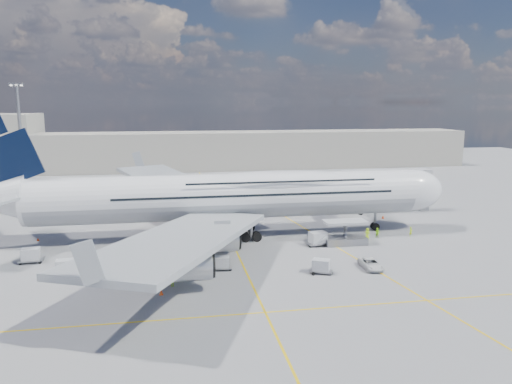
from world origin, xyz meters
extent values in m
plane|color=gray|center=(0.00, 0.00, 0.00)|extent=(300.00, 300.00, 0.00)
cube|color=yellow|center=(0.00, 0.00, 0.01)|extent=(0.25, 220.00, 0.01)
cube|color=yellow|center=(0.00, -20.00, 0.01)|extent=(120.00, 0.25, 0.01)
cube|color=yellow|center=(14.00, 10.00, 0.01)|extent=(14.16, 99.06, 0.01)
cylinder|color=white|center=(0.00, 10.00, 6.80)|extent=(62.00, 7.20, 7.20)
cylinder|color=#9EA0A5|center=(0.00, 10.00, 6.65)|extent=(60.76, 7.13, 7.13)
ellipsoid|color=white|center=(8.00, 10.00, 8.78)|extent=(36.00, 6.84, 3.76)
ellipsoid|color=white|center=(31.00, 10.00, 6.80)|extent=(11.52, 7.20, 7.20)
ellipsoid|color=black|center=(34.24, 10.00, 7.40)|extent=(3.84, 4.16, 1.44)
cube|color=#999EA3|center=(-8.00, 30.00, 5.60)|extent=(25.49, 39.15, 3.35)
cube|color=#999EA3|center=(-8.00, -10.00, 5.60)|extent=(25.49, 39.15, 3.35)
cylinder|color=#B7BABF|center=(-3.00, 22.50, 3.20)|extent=(5.20, 3.50, 3.50)
cylinder|color=#B7BABF|center=(-7.50, 33.00, 3.20)|extent=(5.20, 3.50, 3.50)
cylinder|color=#B7BABF|center=(-3.00, -2.50, 3.20)|extent=(5.20, 3.50, 3.50)
cylinder|color=#B7BABF|center=(-7.50, -13.00, 3.20)|extent=(5.20, 3.50, 3.50)
cylinder|color=gray|center=(25.00, 10.00, 2.20)|extent=(0.44, 0.44, 3.80)
cylinder|color=black|center=(25.00, 10.00, 0.65)|extent=(1.30, 0.90, 1.30)
cylinder|color=gray|center=(0.00, 10.00, 2.20)|extent=(0.56, 0.56, 3.80)
cylinder|color=black|center=(0.00, 13.20, 0.75)|extent=(1.50, 0.90, 1.50)
cube|color=#B7B7BC|center=(25.00, 18.60, 7.10)|extent=(3.00, 10.00, 2.60)
cube|color=#B7B7BC|center=(33.00, 23.60, 7.10)|extent=(18.00, 3.00, 2.60)
cylinder|color=gray|center=(27.00, 21.60, 3.55)|extent=(0.80, 0.80, 7.10)
cylinder|color=black|center=(27.00, 21.60, 0.45)|extent=(0.90, 0.80, 0.90)
cylinder|color=gray|center=(41.00, 23.60, 3.55)|extent=(1.00, 1.00, 7.10)
cube|color=gray|center=(41.00, 23.60, 0.40)|extent=(2.00, 2.00, 0.80)
cylinder|color=#B7B7BC|center=(25.00, 14.80, 7.10)|extent=(3.60, 3.60, 2.80)
cube|color=silver|center=(17.00, 2.90, 3.50)|extent=(6.50, 3.20, 0.35)
cube|color=gray|center=(17.00, 2.90, 0.55)|extent=(6.50, 3.20, 1.10)
cube|color=gray|center=(17.00, 2.90, 2.05)|extent=(0.22, 1.99, 3.00)
cylinder|color=black|center=(14.40, 1.70, 0.35)|extent=(0.70, 0.30, 0.70)
cube|color=silver|center=(12.80, 2.90, 1.00)|extent=(2.16, 2.60, 1.60)
cylinder|color=gray|center=(-40.00, 45.00, 12.50)|extent=(0.70, 0.70, 25.00)
cube|color=gray|center=(-40.00, 45.00, 25.20)|extent=(3.00, 0.40, 0.60)
cube|color=#B2AD9E|center=(0.00, 95.00, 6.00)|extent=(180.00, 16.00, 12.00)
cube|color=#193814|center=(40.00, 140.00, 4.00)|extent=(160.00, 6.00, 8.00)
cube|color=gray|center=(-22.73, -4.09, 0.35)|extent=(3.18, 1.93, 0.18)
cylinder|color=black|center=(-23.94, -4.69, 0.22)|extent=(0.44, 0.18, 0.44)
cylinder|color=black|center=(-21.51, -3.48, 0.22)|extent=(0.44, 0.18, 0.44)
cube|color=silver|center=(-22.73, -4.09, 1.16)|extent=(2.37, 1.74, 1.51)
cube|color=gray|center=(-18.36, -4.00, 0.33)|extent=(2.88, 1.58, 0.17)
cylinder|color=black|center=(-19.50, -4.57, 0.21)|extent=(0.42, 0.17, 0.42)
cylinder|color=black|center=(-17.22, -3.43, 0.21)|extent=(0.42, 0.17, 0.42)
cube|color=silver|center=(-18.36, -4.00, 1.09)|extent=(2.12, 1.47, 1.43)
cube|color=gray|center=(-3.06, -5.86, 0.33)|extent=(3.00, 1.93, 0.17)
cylinder|color=black|center=(-4.17, -6.42, 0.20)|extent=(0.41, 0.17, 0.41)
cylinder|color=black|center=(-1.94, -5.31, 0.20)|extent=(0.41, 0.17, 0.41)
cube|color=silver|center=(-3.06, -5.86, 1.07)|extent=(2.25, 1.72, 1.39)
cube|color=gray|center=(-28.25, 1.61, 0.37)|extent=(3.32, 1.97, 0.19)
cylinder|color=black|center=(-29.53, 0.97, 0.23)|extent=(0.47, 0.19, 0.47)
cylinder|color=black|center=(-26.98, 2.24, 0.23)|extent=(0.47, 0.19, 0.47)
cube|color=silver|center=(-28.25, 1.61, 1.22)|extent=(2.47, 1.79, 1.59)
cube|color=gray|center=(9.32, -9.46, 0.34)|extent=(3.31, 2.73, 0.18)
cylinder|color=black|center=(8.15, -10.05, 0.21)|extent=(0.43, 0.18, 0.43)
cylinder|color=black|center=(10.49, -8.88, 0.21)|extent=(0.43, 0.18, 0.43)
cube|color=silver|center=(9.32, -9.46, 1.12)|extent=(2.58, 2.28, 1.46)
cube|color=gray|center=(12.61, 2.69, 0.39)|extent=(3.71, 2.57, 0.20)
cylinder|color=black|center=(11.26, 2.02, 0.25)|extent=(0.49, 0.20, 0.49)
cylinder|color=black|center=(13.96, 3.37, 0.25)|extent=(0.49, 0.20, 0.49)
cube|color=silver|center=(12.61, 2.69, 1.29)|extent=(2.81, 2.24, 1.69)
cube|color=silver|center=(-11.21, -2.85, 0.62)|extent=(2.72, 1.80, 1.16)
cube|color=black|center=(-11.21, -2.85, 1.34)|extent=(1.15, 1.27, 0.45)
cylinder|color=black|center=(-12.10, -3.34, 0.29)|extent=(0.57, 0.22, 0.57)
cylinder|color=black|center=(-10.32, -2.36, 0.29)|extent=(0.57, 0.22, 0.57)
cube|color=gray|center=(-9.92, 23.99, 0.86)|extent=(5.93, 3.76, 1.71)
cube|color=silver|center=(-10.52, 23.99, 2.48)|extent=(4.58, 3.36, 1.88)
cube|color=silver|center=(-7.78, 23.99, 1.63)|extent=(2.10, 2.36, 1.37)
cube|color=black|center=(-7.18, 23.99, 1.80)|extent=(0.68, 1.66, 0.77)
cylinder|color=black|center=(-8.04, 23.01, 0.47)|extent=(0.94, 0.30, 0.94)
cylinder|color=black|center=(-11.81, 24.98, 0.47)|extent=(0.94, 0.30, 0.94)
cube|color=#F6460C|center=(-10.52, 23.99, 1.88)|extent=(4.64, 3.42, 0.43)
cube|color=gray|center=(-13.20, 39.89, 1.08)|extent=(7.21, 3.17, 2.16)
cube|color=silver|center=(-13.95, 39.89, 3.13)|extent=(5.39, 3.12, 2.38)
cube|color=silver|center=(-10.50, 39.89, 2.05)|extent=(2.14, 2.64, 1.73)
cube|color=black|center=(-9.74, 39.89, 2.27)|extent=(0.34, 2.17, 0.97)
cylinder|color=black|center=(-10.82, 38.65, 0.59)|extent=(1.19, 0.38, 1.19)
cylinder|color=black|center=(-15.57, 41.13, 0.59)|extent=(1.19, 0.38, 1.19)
imported|color=silver|center=(16.31, -8.85, 0.65)|extent=(2.27, 4.74, 1.31)
imported|color=#D5FF1A|center=(29.14, 5.22, 0.78)|extent=(0.68, 0.58, 1.56)
imported|color=#96EA18|center=(23.41, 5.29, 0.83)|extent=(1.02, 1.01, 1.66)
imported|color=#C0F71A|center=(-7.10, -1.98, 1.00)|extent=(0.58, 1.20, 2.00)
imported|color=#C5FA1A|center=(21.48, 4.78, 0.92)|extent=(1.05, 1.06, 1.84)
imported|color=#BEFF1A|center=(-9.42, -10.77, 0.79)|extent=(1.10, 0.74, 1.57)
cone|color=#F6460C|center=(30.03, 17.85, 0.32)|extent=(0.51, 0.51, 0.64)
cube|color=#F6460C|center=(30.03, 17.85, 0.02)|extent=(0.44, 0.44, 0.03)
cone|color=#F6460C|center=(-1.38, 26.45, 0.32)|extent=(0.50, 0.50, 0.64)
cube|color=#F6460C|center=(-1.38, 26.45, 0.02)|extent=(0.44, 0.44, 0.03)
cone|color=#F6460C|center=(-14.81, 34.73, 0.24)|extent=(0.38, 0.38, 0.49)
cube|color=#F6460C|center=(-14.81, 34.73, 0.01)|extent=(0.33, 0.33, 0.03)
cone|color=#F6460C|center=(-15.45, -10.07, 0.25)|extent=(0.40, 0.40, 0.50)
cube|color=#F6460C|center=(-15.45, -10.07, 0.01)|extent=(0.34, 0.34, 0.03)
cone|color=#F6460C|center=(-10.70, -13.20, 0.31)|extent=(0.49, 0.49, 0.63)
cube|color=#F6460C|center=(-10.70, -13.20, 0.02)|extent=(0.43, 0.43, 0.03)
cone|color=#F6460C|center=(-30.05, 12.91, 0.26)|extent=(0.41, 0.41, 0.52)
cube|color=#F6460C|center=(-30.05, 12.91, 0.01)|extent=(0.35, 0.35, 0.03)
camera|label=1|loc=(-9.49, -67.87, 21.54)|focal=35.00mm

